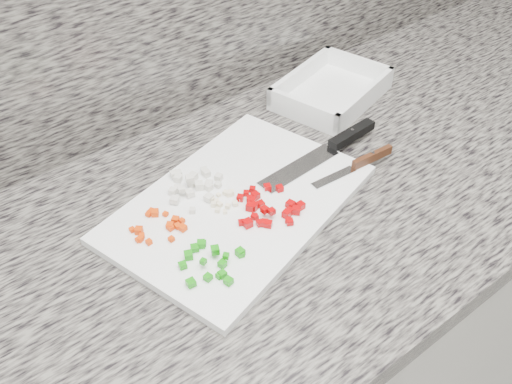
# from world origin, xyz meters

# --- Properties ---
(countertop) EXTENTS (3.96, 0.64, 0.04)m
(countertop) POSITION_xyz_m (0.00, 1.44, 0.88)
(countertop) COLOR #6A665D
(countertop) RESTS_ON cabinet
(cutting_board) EXTENTS (0.46, 0.37, 0.01)m
(cutting_board) POSITION_xyz_m (0.06, 1.46, 0.91)
(cutting_board) COLOR white
(cutting_board) RESTS_ON countertop
(carrot_pile) EXTENTS (0.08, 0.08, 0.01)m
(carrot_pile) POSITION_xyz_m (-0.07, 1.49, 0.92)
(carrot_pile) COLOR #DB3904
(carrot_pile) RESTS_ON cutting_board
(onion_pile) EXTENTS (0.10, 0.10, 0.02)m
(onion_pile) POSITION_xyz_m (0.02, 1.53, 0.92)
(onion_pile) COLOR silver
(onion_pile) RESTS_ON cutting_board
(green_pepper_pile) EXTENTS (0.10, 0.09, 0.02)m
(green_pepper_pile) POSITION_xyz_m (-0.05, 1.38, 0.92)
(green_pepper_pile) COLOR #14870C
(green_pepper_pile) RESTS_ON cutting_board
(red_pepper_pile) EXTENTS (0.11, 0.11, 0.02)m
(red_pepper_pile) POSITION_xyz_m (0.08, 1.41, 0.92)
(red_pepper_pile) COLOR #A60205
(red_pepper_pile) RESTS_ON cutting_board
(garlic_pile) EXTENTS (0.05, 0.05, 0.01)m
(garlic_pile) POSITION_xyz_m (0.04, 1.47, 0.92)
(garlic_pile) COLOR #F7E9BF
(garlic_pile) RESTS_ON cutting_board
(chef_knife) EXTENTS (0.27, 0.05, 0.02)m
(chef_knife) POSITION_xyz_m (0.27, 1.47, 0.92)
(chef_knife) COLOR silver
(chef_knife) RESTS_ON cutting_board
(paring_knife) EXTENTS (0.17, 0.02, 0.02)m
(paring_knife) POSITION_xyz_m (0.27, 1.40, 0.92)
(paring_knife) COLOR silver
(paring_knife) RESTS_ON cutting_board
(tray) EXTENTS (0.25, 0.21, 0.05)m
(tray) POSITION_xyz_m (0.39, 1.60, 0.92)
(tray) COLOR white
(tray) RESTS_ON countertop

